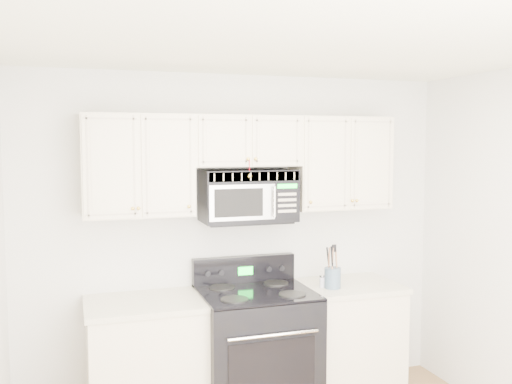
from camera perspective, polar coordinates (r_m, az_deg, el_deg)
name	(u,v)px	position (r m, az deg, el deg)	size (l,w,h in m)	color
room	(333,289)	(3.05, 7.73, -9.58)	(3.51, 3.51, 2.61)	olive
base_cabinet_left	(146,367)	(4.43, -10.91, -16.79)	(0.86, 0.65, 0.92)	beige
base_cabinet_right	(344,343)	(4.88, 8.75, -14.69)	(0.86, 0.65, 0.92)	beige
range	(256,348)	(4.54, 0.00, -15.38)	(0.85, 0.77, 1.14)	black
upper_cabinets	(245,159)	(4.43, -1.15, 3.30)	(2.44, 0.37, 0.75)	beige
microwave	(248,196)	(4.43, -0.80, -0.35)	(0.73, 0.41, 0.40)	black
utensil_crock	(333,277)	(4.57, 7.66, -8.40)	(0.13, 0.13, 0.34)	#44627B
shaker_salt	(322,281)	(4.59, 6.60, -8.84)	(0.04, 0.04, 0.10)	#B0AFC4
shaker_pepper	(326,281)	(4.58, 6.99, -8.85)	(0.04, 0.04, 0.10)	#B0AFC4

